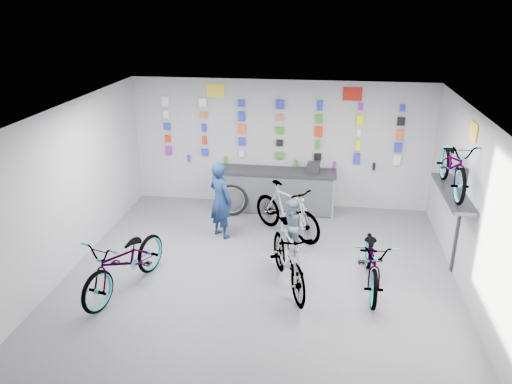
# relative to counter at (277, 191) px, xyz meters

# --- Properties ---
(floor) EXTENTS (8.00, 8.00, 0.00)m
(floor) POSITION_rel_counter_xyz_m (0.00, -3.54, -0.49)
(floor) COLOR #545459
(floor) RESTS_ON ground
(ceiling) EXTENTS (8.00, 8.00, 0.00)m
(ceiling) POSITION_rel_counter_xyz_m (0.00, -3.54, 2.51)
(ceiling) COLOR white
(ceiling) RESTS_ON wall_back
(wall_back) EXTENTS (7.00, 0.00, 7.00)m
(wall_back) POSITION_rel_counter_xyz_m (0.00, 0.46, 1.01)
(wall_back) COLOR #B5B5B8
(wall_back) RESTS_ON floor
(wall_left) EXTENTS (0.00, 8.00, 8.00)m
(wall_left) POSITION_rel_counter_xyz_m (-3.50, -3.54, 1.01)
(wall_left) COLOR #B5B5B8
(wall_left) RESTS_ON floor
(wall_right) EXTENTS (0.00, 8.00, 8.00)m
(wall_right) POSITION_rel_counter_xyz_m (3.50, -3.54, 1.01)
(wall_right) COLOR #B5B5B8
(wall_right) RESTS_ON floor
(counter) EXTENTS (2.70, 0.66, 1.00)m
(counter) POSITION_rel_counter_xyz_m (0.00, 0.00, 0.00)
(counter) COLOR black
(counter) RESTS_ON floor
(merch_wall) EXTENTS (5.56, 0.08, 1.57)m
(merch_wall) POSITION_rel_counter_xyz_m (0.05, 0.39, 1.31)
(merch_wall) COLOR purple
(merch_wall) RESTS_ON wall_back
(wall_bracket) EXTENTS (0.39, 1.90, 2.00)m
(wall_bracket) POSITION_rel_counter_xyz_m (3.33, -2.34, 0.98)
(wall_bracket) COLOR #333338
(wall_bracket) RESTS_ON wall_right
(sign_left) EXTENTS (0.42, 0.02, 0.30)m
(sign_left) POSITION_rel_counter_xyz_m (-1.50, 0.44, 2.23)
(sign_left) COLOR yellow
(sign_left) RESTS_ON wall_back
(sign_right) EXTENTS (0.42, 0.02, 0.30)m
(sign_right) POSITION_rel_counter_xyz_m (1.60, 0.44, 2.23)
(sign_right) COLOR red
(sign_right) RESTS_ON wall_back
(sign_side) EXTENTS (0.02, 0.40, 0.30)m
(sign_side) POSITION_rel_counter_xyz_m (3.48, -2.34, 2.16)
(sign_side) COLOR yellow
(sign_side) RESTS_ON wall_right
(bike_left) EXTENTS (1.31, 2.23, 1.11)m
(bike_left) POSITION_rel_counter_xyz_m (-2.20, -3.79, 0.07)
(bike_left) COLOR gray
(bike_left) RESTS_ON floor
(bike_center) EXTENTS (1.19, 2.01, 1.17)m
(bike_center) POSITION_rel_counter_xyz_m (0.53, -3.30, 0.10)
(bike_center) COLOR gray
(bike_center) RESTS_ON floor
(bike_right) EXTENTS (0.70, 1.99, 1.04)m
(bike_right) POSITION_rel_counter_xyz_m (1.96, -3.07, 0.04)
(bike_right) COLOR gray
(bike_right) RESTS_ON floor
(bike_service) EXTENTS (1.79, 1.63, 1.14)m
(bike_service) POSITION_rel_counter_xyz_m (0.33, -1.27, 0.08)
(bike_service) COLOR gray
(bike_service) RESTS_ON floor
(bike_wall) EXTENTS (0.63, 1.80, 0.95)m
(bike_wall) POSITION_rel_counter_xyz_m (3.25, -2.34, 1.57)
(bike_wall) COLOR gray
(bike_wall) RESTS_ON wall_bracket
(clerk) EXTENTS (0.71, 0.67, 1.64)m
(clerk) POSITION_rel_counter_xyz_m (-1.03, -1.50, 0.33)
(clerk) COLOR #13244C
(clerk) RESTS_ON floor
(customer) EXTENTS (0.70, 0.66, 1.14)m
(customer) POSITION_rel_counter_xyz_m (0.50, -2.10, 0.08)
(customer) COLOR slate
(customer) RESTS_ON floor
(spare_wheel) EXTENTS (0.74, 0.28, 0.73)m
(spare_wheel) POSITION_rel_counter_xyz_m (-1.01, -0.37, -0.13)
(spare_wheel) COLOR black
(spare_wheel) RESTS_ON floor
(register) EXTENTS (0.30, 0.32, 0.22)m
(register) POSITION_rel_counter_xyz_m (0.82, 0.01, 0.62)
(register) COLOR black
(register) RESTS_ON counter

